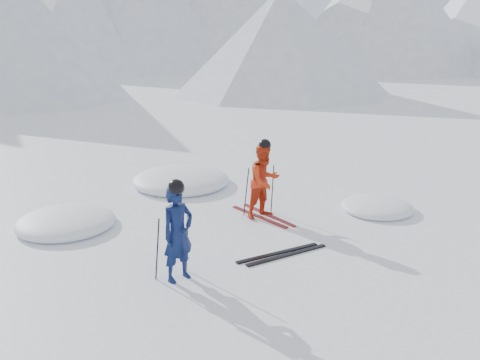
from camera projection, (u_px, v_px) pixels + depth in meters
name	position (u px, v px, depth m)	size (l,w,h in m)	color
ground	(310.00, 229.00, 10.29)	(160.00, 160.00, 0.00)	white
skier_blue	(178.00, 234.00, 8.01)	(0.57, 0.38, 1.57)	#0B1743
skier_red	(264.00, 181.00, 10.78)	(0.78, 0.61, 1.60)	red
pole_blue_left	(157.00, 249.00, 8.08)	(0.02, 0.02, 1.05)	black
pole_blue_right	(187.00, 241.00, 8.41)	(0.02, 0.02, 1.05)	black
pole_red_left	(246.00, 192.00, 10.93)	(0.02, 0.02, 1.07)	black
pole_red_right	(272.00, 189.00, 11.11)	(0.02, 0.02, 1.07)	black
ski_worn_left	(259.00, 217.00, 10.94)	(0.09, 1.70, 0.03)	black
ski_worn_right	(269.00, 215.00, 11.05)	(0.09, 1.70, 0.03)	black
ski_loose_a	(278.00, 253.00, 9.15)	(0.09, 1.70, 0.03)	black
ski_loose_b	(287.00, 255.00, 9.07)	(0.09, 1.70, 0.03)	black
snow_lumps	(179.00, 198.00, 12.19)	(8.13, 5.98, 0.55)	white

